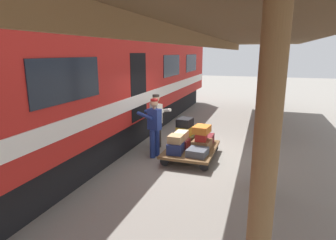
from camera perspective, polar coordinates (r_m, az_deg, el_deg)
name	(u,v)px	position (r m, az deg, el deg)	size (l,w,h in m)	color
ground_plane	(196,155)	(8.56, 5.63, -6.95)	(60.00, 60.00, 0.00)	gray
platform_canopy	(267,40)	(7.84, 19.18, 14.98)	(3.20, 18.16, 3.56)	brown
train_car	(95,82)	(9.36, -14.35, 7.43)	(3.02, 18.65, 4.00)	#B21E19
luggage_cart	(191,149)	(8.20, 4.67, -5.89)	(1.35, 1.97, 0.31)	brown
suitcase_burgundy_valise	(181,143)	(8.22, 2.63, -4.65)	(0.46, 0.44, 0.23)	maroon
suitcase_slate_roller	(197,152)	(7.59, 5.94, -6.40)	(0.49, 0.55, 0.19)	#4C515B
suitcase_maroon_trunk	(205,139)	(8.59, 7.53, -3.83)	(0.43, 0.59, 0.26)	maroon
suitcase_olive_duffel	(186,138)	(8.72, 3.61, -3.67)	(0.52, 0.49, 0.21)	brown
suitcase_navy_fabric	(176,148)	(7.72, 1.53, -5.60)	(0.40, 0.52, 0.29)	navy
suitcase_brown_leather	(202,145)	(8.08, 6.79, -4.92)	(0.47, 0.57, 0.26)	brown
suitcase_yellow_case	(185,131)	(8.68, 3.46, -2.17)	(0.42, 0.48, 0.26)	gold
suitcase_cream_canvas	(181,135)	(8.14, 2.67, -3.11)	(0.33, 0.45, 0.24)	beige
suitcase_red_plastic	(201,136)	(8.03, 6.69, -3.26)	(0.30, 0.47, 0.21)	#AD231E
suitcase_orange_carryall	(202,129)	(7.96, 6.78, -1.87)	(0.41, 0.52, 0.20)	#CC6B23
suitcase_black_hardshell	(185,122)	(8.64, 3.41, -0.50)	(0.40, 0.47, 0.26)	black
suitcase_tan_vintage	(176,139)	(7.66, 1.57, -3.80)	(0.37, 0.41, 0.21)	tan
porter_in_overalls	(154,126)	(8.12, -2.84, -1.17)	(0.73, 0.56, 1.70)	navy
porter_by_door	(157,119)	(8.89, -2.31, 0.11)	(0.74, 0.62, 1.70)	#332D28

